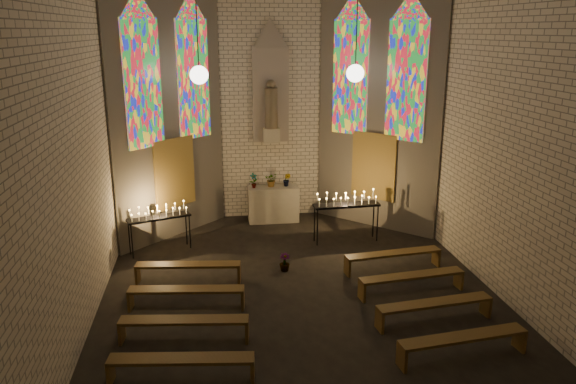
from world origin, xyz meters
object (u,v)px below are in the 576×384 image
object	(u,v)px
altar	(273,204)
votive_stand_left	(159,214)
aisle_flower_pot	(285,262)
votive_stand_right	(347,202)

from	to	relation	value
altar	votive_stand_left	bearing A→B (deg)	-147.79
altar	aisle_flower_pot	size ratio (longest dim) A/B	3.41
altar	aisle_flower_pot	xyz separation A→B (m)	(-0.15, -3.47, -0.29)
altar	votive_stand_right	bearing A→B (deg)	-48.23
altar	votive_stand_right	distance (m)	2.54
aisle_flower_pot	votive_stand_right	world-z (taller)	votive_stand_right
aisle_flower_pot	votive_stand_left	xyz separation A→B (m)	(-2.85, 1.58, 0.75)
altar	votive_stand_right	world-z (taller)	votive_stand_right
altar	aisle_flower_pot	bearing A→B (deg)	-92.48
votive_stand_left	altar	bearing A→B (deg)	12.60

